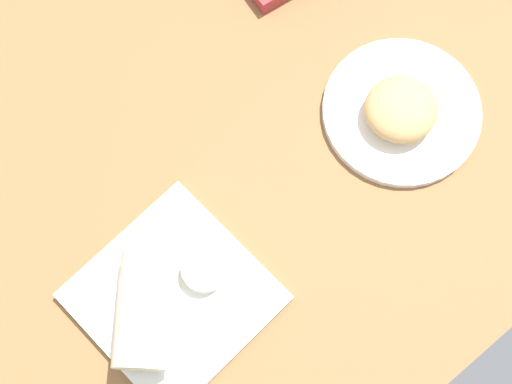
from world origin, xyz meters
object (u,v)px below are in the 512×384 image
object	(u,v)px
sauce_cup	(203,271)
breakfast_wrap	(144,311)
scone_pastry	(401,109)
round_plate	(401,111)
square_plate	(174,297)

from	to	relation	value
sauce_cup	breakfast_wrap	size ratio (longest dim) A/B	0.39
scone_pastry	sauce_cup	distance (cm)	34.05
round_plate	square_plate	distance (cm)	40.13
scone_pastry	sauce_cup	xyz separation A→B (cm)	(-34.03, -0.41, -0.97)
scone_pastry	round_plate	bearing A→B (deg)	17.91
scone_pastry	square_plate	size ratio (longest dim) A/B	0.46
scone_pastry	breakfast_wrap	size ratio (longest dim) A/B	0.71
round_plate	sauce_cup	xyz separation A→B (cm)	(-35.23, -0.80, 2.22)
sauce_cup	scone_pastry	bearing A→B (deg)	0.69
round_plate	scone_pastry	world-z (taller)	scone_pastry
square_plate	round_plate	bearing A→B (deg)	0.97
round_plate	scone_pastry	size ratio (longest dim) A/B	2.22
round_plate	scone_pastry	xyz separation A→B (cm)	(-1.20, -0.39, 3.19)
square_plate	sauce_cup	world-z (taller)	sauce_cup
round_plate	scone_pastry	bearing A→B (deg)	-162.09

